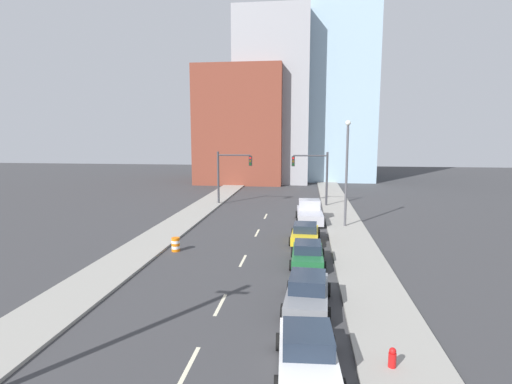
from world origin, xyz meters
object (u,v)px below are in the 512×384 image
sedan_white (307,353)px  sedan_green (308,254)px  traffic_signal_right (317,171)px  traffic_signal_left (228,170)px  street_lamp (347,167)px  sedan_gray (307,293)px  pickup_truck_silver (310,213)px  fire_hydrant (392,360)px  sedan_yellow (305,233)px  traffic_barrel (176,244)px

sedan_white → sedan_green: sedan_white is taller
traffic_signal_right → traffic_signal_left: bearing=180.0°
street_lamp → sedan_green: (-3.19, -10.32, -4.58)m
sedan_gray → pickup_truck_silver: pickup_truck_silver is taller
traffic_signal_left → street_lamp: 15.90m
fire_hydrant → sedan_gray: bearing=120.9°
traffic_signal_left → street_lamp: (12.18, -10.13, 1.33)m
pickup_truck_silver → traffic_signal_right: bearing=82.5°
street_lamp → pickup_truck_silver: (-3.01, 1.95, -4.42)m
fire_hydrant → pickup_truck_silver: pickup_truck_silver is taller
traffic_signal_right → sedan_yellow: traffic_signal_right is taller
sedan_gray → sedan_yellow: (-0.16, 11.54, -0.08)m
sedan_gray → pickup_truck_silver: size_ratio=0.83×
traffic_barrel → sedan_green: 9.06m
fire_hydrant → traffic_signal_left: bearing=110.6°
traffic_barrel → fire_hydrant: 17.20m
fire_hydrant → sedan_yellow: sedan_yellow is taller
fire_hydrant → pickup_truck_silver: (-2.61, 23.23, 0.39)m
sedan_gray → pickup_truck_silver: (0.20, 18.53, 0.09)m
traffic_barrel → pickup_truck_silver: bearing=49.4°
sedan_green → traffic_barrel: bearing=169.6°
sedan_white → sedan_green: 11.36m
street_lamp → sedan_white: 22.38m
traffic_signal_right → sedan_white: 31.99m
fire_hydrant → sedan_green: (-2.80, 10.97, 0.22)m
traffic_barrel → sedan_white: 15.75m
traffic_signal_left → sedan_green: 22.57m
traffic_barrel → sedan_yellow: 9.47m
traffic_barrel → sedan_green: (8.91, -1.63, 0.16)m
traffic_barrel → fire_hydrant: size_ratio=1.14×
fire_hydrant → sedan_green: bearing=104.3°
traffic_signal_left → pickup_truck_silver: (9.18, -8.18, -3.09)m
sedan_yellow → traffic_signal_right: bearing=87.5°
traffic_barrel → street_lamp: 15.64m
sedan_yellow → traffic_barrel: bearing=-155.6°
traffic_signal_right → sedan_yellow: size_ratio=1.37×
traffic_signal_right → sedan_white: traffic_signal_right is taller
traffic_signal_right → sedan_white: bearing=-91.8°
sedan_white → sedan_green: size_ratio=1.03×
sedan_yellow → traffic_signal_left: bearing=121.9°
sedan_gray → street_lamp: bearing=82.1°
sedan_yellow → pickup_truck_silver: bearing=88.8°
pickup_truck_silver → fire_hydrant: bearing=-85.8°
traffic_signal_left → sedan_green: bearing=-66.3°
traffic_signal_left → traffic_barrel: 19.12m
traffic_barrel → pickup_truck_silver: 14.00m
traffic_barrel → sedan_gray: sedan_gray is taller
fire_hydrant → sedan_yellow: bearing=100.4°
traffic_barrel → sedan_yellow: sedan_yellow is taller
traffic_signal_left → traffic_barrel: traffic_signal_left is taller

